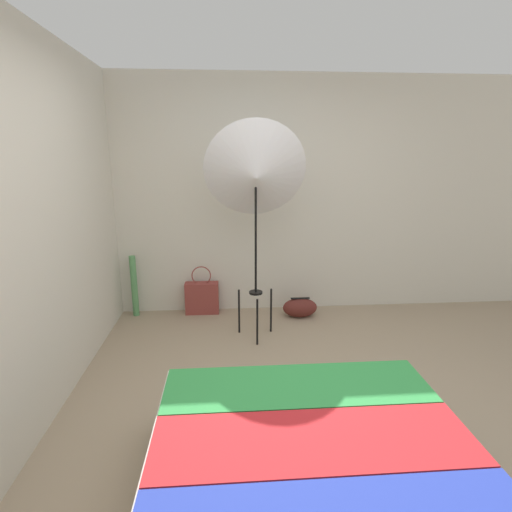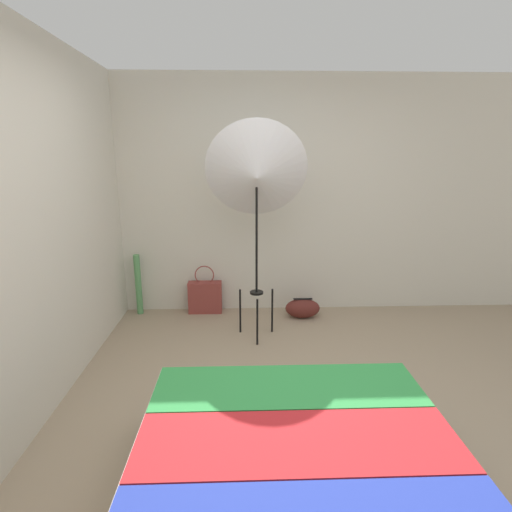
% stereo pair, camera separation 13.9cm
% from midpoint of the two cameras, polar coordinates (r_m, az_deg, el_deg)
% --- Properties ---
extents(ground_plane, '(14.00, 14.00, 0.00)m').
position_cam_midpoint_polar(ground_plane, '(2.89, 5.02, -23.47)').
color(ground_plane, gray).
extents(wall_back, '(8.00, 0.05, 2.60)m').
position_cam_midpoint_polar(wall_back, '(4.49, 0.87, 8.35)').
color(wall_back, beige).
rests_on(wall_back, ground_plane).
extents(wall_side_left, '(0.05, 8.00, 2.60)m').
position_cam_midpoint_polar(wall_side_left, '(3.53, -26.03, 5.27)').
color(wall_side_left, beige).
rests_on(wall_side_left, ground_plane).
extents(photo_umbrella, '(0.95, 0.54, 2.08)m').
position_cam_midpoint_polar(photo_umbrella, '(3.68, -1.14, 11.54)').
color(photo_umbrella, black).
rests_on(photo_umbrella, ground_plane).
extents(tote_bag, '(0.38, 0.14, 0.56)m').
position_cam_midpoint_polar(tote_bag, '(4.61, -8.58, -5.86)').
color(tote_bag, brown).
rests_on(tote_bag, ground_plane).
extents(duffel_bag, '(0.38, 0.21, 0.22)m').
position_cam_midpoint_polar(duffel_bag, '(4.51, 5.41, -7.35)').
color(duffel_bag, '#5B231E').
rests_on(duffel_bag, ground_plane).
extents(paper_roll, '(0.07, 0.07, 0.69)m').
position_cam_midpoint_polar(paper_roll, '(4.67, -17.82, -4.13)').
color(paper_roll, '#56995B').
rests_on(paper_roll, ground_plane).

